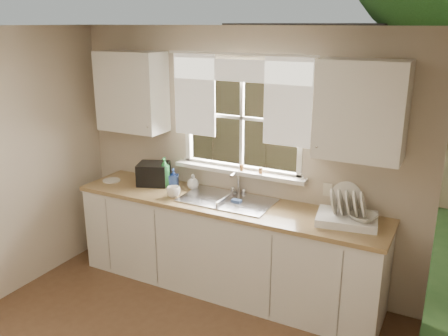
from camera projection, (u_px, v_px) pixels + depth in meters
The scene contains 19 objects.
room_walls at pixel (93, 244), 2.88m from camera, with size 3.62×4.02×2.50m.
ceiling at pixel (83, 27), 2.56m from camera, with size 3.60×4.00×0.02m, color silver.
window at pixel (241, 135), 4.55m from camera, with size 1.38×0.16×1.06m.
curtains at pixel (239, 89), 4.38m from camera, with size 1.50×0.03×0.81m.
base_cabinets at pixel (225, 247), 4.59m from camera, with size 3.00×0.62×0.87m, color white.
countertop at pixel (225, 204), 4.46m from camera, with size 3.04×0.65×0.04m, color #9E7F4F.
upper_cabinet_left at pixel (132, 92), 4.81m from camera, with size 0.70×0.33×0.80m, color white.
upper_cabinet_right at pixel (361, 110), 3.79m from camera, with size 0.70×0.33×0.80m, color white.
wall_outlet at pixel (328, 190), 4.27m from camera, with size 0.08×0.01×0.12m, color beige.
sill_jars at pixel (251, 169), 4.53m from camera, with size 0.24×0.04×0.06m.
sink at pixel (227, 208), 4.50m from camera, with size 0.88×0.52×0.40m.
dish_rack at pixel (347, 214), 3.98m from camera, with size 0.55×0.45×0.31m.
bowl at pixel (363, 217), 3.86m from camera, with size 0.22×0.22×0.05m, color beige.
soap_bottle_a at pixel (165, 172), 4.82m from camera, with size 0.12×0.12×0.31m, color #2B8541.
soap_bottle_b at pixel (174, 178), 4.84m from camera, with size 0.09×0.09×0.19m, color #2F53B3.
soap_bottle_c at pixel (193, 181), 4.78m from camera, with size 0.12×0.12×0.15m, color beige.
saucer at pixel (112, 180), 5.03m from camera, with size 0.18×0.18×0.01m, color white.
cup at pixel (173, 192), 4.56m from camera, with size 0.13×0.13×0.10m, color white.
black_appliance at pixel (153, 174), 4.91m from camera, with size 0.31×0.26×0.22m, color black.
Camera 1 is at (1.92, -2.01, 2.53)m, focal length 38.00 mm.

